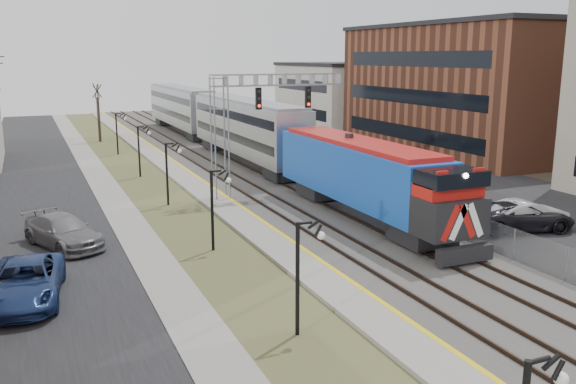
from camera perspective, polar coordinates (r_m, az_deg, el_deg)
street_west at (r=45.34m, az=-22.35°, el=-0.12°), size 7.00×120.00×0.04m
sidewalk at (r=45.59m, az=-16.71°, el=0.39°), size 2.00×120.00×0.08m
grass_median at (r=46.01m, az=-13.00°, el=0.70°), size 4.00×120.00×0.06m
platform at (r=46.59m, az=-9.38°, el=1.12°), size 2.00×120.00×0.24m
ballast_bed at (r=48.00m, az=-3.59°, el=1.57°), size 8.00×120.00×0.20m
parking_lot at (r=53.19m, az=8.68°, el=2.45°), size 16.00×120.00×0.04m
platform_edge at (r=46.78m, az=-8.34°, el=1.35°), size 0.24×120.00×0.01m
track_near at (r=47.35m, az=-5.87°, el=1.59°), size 1.58×120.00×0.15m
track_far at (r=48.49m, az=-1.92°, el=1.91°), size 1.58×120.00×0.15m
train at (r=56.48m, az=-5.29°, el=6.07°), size 3.00×63.05×5.33m
signal_gantry at (r=39.76m, az=-4.05°, el=7.27°), size 9.00×1.07×8.15m
lampposts at (r=29.66m, az=-7.26°, el=-1.68°), size 0.14×62.14×4.00m
fence at (r=49.42m, az=1.00°, el=2.74°), size 0.04×120.00×1.60m
buildings_east at (r=58.33m, az=22.86°, el=8.73°), size 16.00×76.00×15.00m
bare_trees at (r=48.75m, az=-24.09°, el=3.77°), size 12.30×42.30×5.95m
car_lot_b at (r=35.64m, az=21.33°, el=-2.04°), size 4.89×2.02×1.57m
car_lot_c at (r=35.28m, az=20.97°, el=-2.17°), size 6.07×3.96×1.55m
car_lot_d at (r=36.54m, az=17.53°, el=-1.55°), size 5.04×2.58×1.40m
car_lot_e at (r=48.95m, az=5.70°, el=2.49°), size 4.55×3.12×1.44m
car_lot_f at (r=55.39m, az=4.29°, el=3.69°), size 4.56×3.19×1.43m
car_street_a at (r=25.65m, az=-23.34°, el=-7.81°), size 3.27×5.87×1.55m
car_street_b at (r=32.12m, az=-20.32°, el=-3.54°), size 4.11×5.74×1.54m
car_lot_g at (r=61.20m, az=0.09°, el=4.62°), size 4.64×2.29×1.52m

